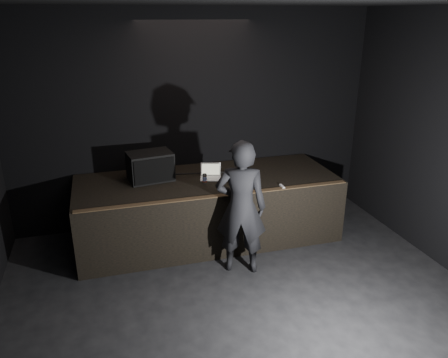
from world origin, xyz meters
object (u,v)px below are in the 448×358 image
at_px(stage_monitor, 150,166).
at_px(beer_can, 205,179).
at_px(stage_riser, 208,208).
at_px(laptop, 211,174).
at_px(person, 241,208).

height_order(stage_monitor, beer_can, stage_monitor).
relative_size(stage_riser, beer_can, 25.20).
distance_m(stage_monitor, laptop, 0.93).
xyz_separation_m(stage_riser, stage_monitor, (-0.84, 0.19, 0.72)).
bearing_deg(stage_riser, laptop, 17.46).
distance_m(laptop, person, 1.09).
relative_size(laptop, person, 0.20).
height_order(stage_monitor, laptop, stage_monitor).
height_order(stage_monitor, person, person).
distance_m(stage_riser, person, 1.16).
distance_m(stage_monitor, beer_can, 0.86).
xyz_separation_m(stage_monitor, person, (1.04, -1.25, -0.27)).
bearing_deg(laptop, person, -66.58).
bearing_deg(person, laptop, -62.75).
xyz_separation_m(stage_riser, person, (0.20, -1.06, 0.44)).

